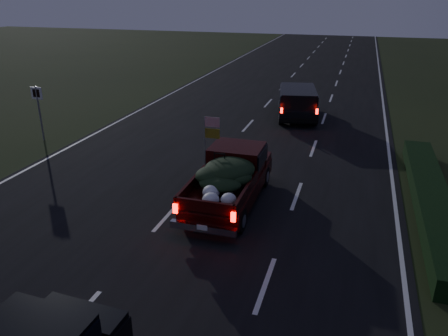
% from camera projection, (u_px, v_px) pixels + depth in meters
% --- Properties ---
extents(ground, '(120.00, 120.00, 0.00)m').
position_uv_depth(ground, '(169.00, 215.00, 13.52)').
color(ground, black).
rests_on(ground, ground).
extents(road_asphalt, '(14.00, 120.00, 0.02)m').
position_uv_depth(road_asphalt, '(169.00, 215.00, 13.51)').
color(road_asphalt, black).
rests_on(road_asphalt, ground).
extents(hedge_row, '(1.00, 10.00, 0.60)m').
position_uv_depth(hedge_row, '(431.00, 198.00, 13.92)').
color(hedge_row, black).
rests_on(hedge_row, ground).
extents(route_sign, '(0.55, 0.08, 2.50)m').
position_uv_depth(route_sign, '(38.00, 105.00, 19.63)').
color(route_sign, gray).
rests_on(route_sign, ground).
extents(pickup_truck, '(1.87, 4.82, 2.52)m').
position_uv_depth(pickup_truck, '(230.00, 175.00, 14.01)').
color(pickup_truck, '#310806').
rests_on(pickup_truck, ground).
extents(lead_suv, '(2.72, 4.85, 1.32)m').
position_uv_depth(lead_suv, '(297.00, 100.00, 23.37)').
color(lead_suv, black).
rests_on(lead_suv, ground).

